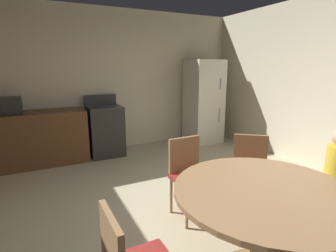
# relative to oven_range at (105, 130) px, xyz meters

# --- Properties ---
(ground_plane) EXTENTS (14.00, 14.00, 0.00)m
(ground_plane) POSITION_rel_oven_range_xyz_m (0.15, -2.80, -0.47)
(ground_plane) COLOR beige
(wall_back) EXTENTS (5.71, 0.12, 2.70)m
(wall_back) POSITION_rel_oven_range_xyz_m (0.15, 0.40, 0.88)
(wall_back) COLOR beige
(wall_back) RESTS_ON ground
(kitchen_counter) EXTENTS (2.06, 0.60, 0.90)m
(kitchen_counter) POSITION_rel_oven_range_xyz_m (-1.38, -0.00, -0.02)
(kitchen_counter) COLOR brown
(kitchen_counter) RESTS_ON ground
(oven_range) EXTENTS (0.60, 0.60, 1.10)m
(oven_range) POSITION_rel_oven_range_xyz_m (0.00, 0.00, 0.00)
(oven_range) COLOR #2D2B28
(oven_range) RESTS_ON ground
(refrigerator) EXTENTS (0.68, 0.68, 1.76)m
(refrigerator) POSITION_rel_oven_range_xyz_m (2.13, -0.05, 0.41)
(refrigerator) COLOR silver
(refrigerator) RESTS_ON ground
(microwave) EXTENTS (0.44, 0.32, 0.26)m
(microwave) POSITION_rel_oven_range_xyz_m (-1.52, -0.00, 0.56)
(microwave) COLOR #2D2B28
(microwave) RESTS_ON kitchen_counter
(dining_table) EXTENTS (1.35, 1.35, 0.76)m
(dining_table) POSITION_rel_oven_range_xyz_m (0.38, -3.49, 0.15)
(dining_table) COLOR #9E754C
(dining_table) RESTS_ON ground
(chair_northeast) EXTENTS (0.56, 0.56, 0.87)m
(chair_northeast) POSITION_rel_oven_range_xyz_m (1.02, -2.67, 0.03)
(chair_northeast) COLOR #9E754C
(chair_northeast) RESTS_ON ground
(chair_north) EXTENTS (0.41, 0.41, 0.87)m
(chair_north) POSITION_rel_oven_range_xyz_m (0.36, -2.45, 0.03)
(chair_north) COLOR #9E754C
(chair_north) RESTS_ON ground
(person_child) EXTENTS (0.24, 0.24, 1.09)m
(person_child) POSITION_rel_oven_range_xyz_m (1.40, -3.40, 0.11)
(person_child) COLOR #8C337A
(person_child) RESTS_ON ground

